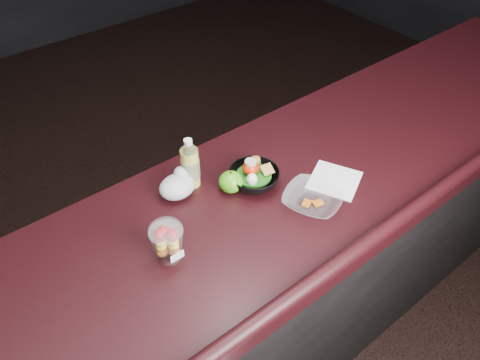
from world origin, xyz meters
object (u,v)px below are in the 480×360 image
(fruit_cup, at_px, (167,241))
(snack_bowl, at_px, (253,177))
(lemonade_bottle, at_px, (190,166))
(takeout_bowl, at_px, (313,200))
(green_apple, at_px, (231,182))

(fruit_cup, distance_m, snack_bowl, 0.40)
(lemonade_bottle, xyz_separation_m, takeout_bowl, (0.25, -0.33, -0.06))
(takeout_bowl, bearing_deg, fruit_cup, 167.43)
(lemonade_bottle, relative_size, snack_bowl, 1.07)
(lemonade_bottle, bearing_deg, green_apple, -51.54)
(green_apple, bearing_deg, fruit_cup, -160.14)
(green_apple, relative_size, takeout_bowl, 0.35)
(snack_bowl, relative_size, takeout_bowl, 0.72)
(lemonade_bottle, height_order, green_apple, lemonade_bottle)
(lemonade_bottle, xyz_separation_m, fruit_cup, (-0.23, -0.22, -0.01))
(fruit_cup, relative_size, snack_bowl, 0.80)
(fruit_cup, xyz_separation_m, snack_bowl, (0.39, 0.09, -0.04))
(green_apple, xyz_separation_m, takeout_bowl, (0.16, -0.22, -0.01))
(snack_bowl, distance_m, takeout_bowl, 0.21)
(fruit_cup, height_order, takeout_bowl, fruit_cup)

